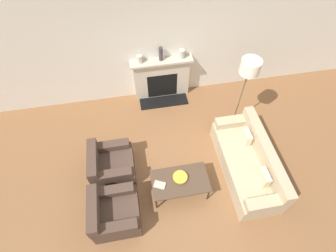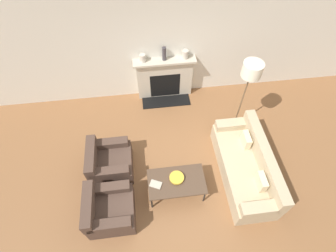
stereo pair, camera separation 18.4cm
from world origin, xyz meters
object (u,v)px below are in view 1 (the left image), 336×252
(fireplace, at_px, (162,79))
(mantel_vase_center_right, at_px, (182,54))
(armchair_near, at_px, (113,213))
(floor_lamp, at_px, (249,71))
(bowl, at_px, (180,177))
(mantel_vase_left, at_px, (140,59))
(book, at_px, (160,185))
(couch, at_px, (248,163))
(armchair_far, at_px, (111,165))
(mantel_vase_center_left, at_px, (161,54))
(coffee_table, at_px, (180,181))

(fireplace, relative_size, mantel_vase_center_right, 7.10)
(armchair_near, xyz_separation_m, floor_lamp, (2.91, 1.77, 1.39))
(fireplace, bearing_deg, bowl, -91.79)
(floor_lamp, bearing_deg, mantel_vase_left, 147.28)
(fireplace, height_order, book, fireplace)
(armchair_near, xyz_separation_m, mantel_vase_center_right, (1.88, 3.06, 0.96))
(mantel_vase_left, bearing_deg, floor_lamp, -32.72)
(book, bearing_deg, armchair_near, -136.23)
(floor_lamp, xyz_separation_m, mantel_vase_center_right, (-1.03, 1.29, -0.43))
(book, distance_m, mantel_vase_center_right, 3.02)
(bowl, height_order, mantel_vase_left, mantel_vase_left)
(couch, height_order, book, couch)
(armchair_near, height_order, armchair_far, same)
(fireplace, xyz_separation_m, mantel_vase_center_right, (0.48, 0.01, 0.68))
(mantel_vase_center_left, bearing_deg, fireplace, -78.97)
(couch, xyz_separation_m, bowl, (-1.46, -0.15, 0.16))
(couch, bearing_deg, mantel_vase_center_right, -160.48)
(armchair_far, bearing_deg, fireplace, -34.44)
(mantel_vase_center_right, bearing_deg, armchair_far, -132.43)
(coffee_table, height_order, mantel_vase_left, mantel_vase_left)
(book, distance_m, mantel_vase_left, 2.85)
(fireplace, height_order, floor_lamp, floor_lamp)
(book, bearing_deg, fireplace, 104.64)
(bowl, height_order, mantel_vase_center_right, mantel_vase_center_right)
(armchair_far, bearing_deg, floor_lamp, -75.14)
(armchair_far, distance_m, coffee_table, 1.48)
(armchair_far, distance_m, floor_lamp, 3.32)
(fireplace, xyz_separation_m, mantel_vase_left, (-0.49, 0.01, 0.67))
(mantel_vase_left, distance_m, mantel_vase_center_left, 0.50)
(couch, xyz_separation_m, book, (-1.87, -0.22, 0.14))
(floor_lamp, distance_m, mantel_vase_center_left, 2.02)
(mantel_vase_center_left, relative_size, mantel_vase_center_right, 1.61)
(mantel_vase_center_right, bearing_deg, mantel_vase_left, 180.00)
(armchair_far, relative_size, mantel_vase_left, 4.57)
(mantel_vase_center_left, bearing_deg, armchair_far, -124.20)
(couch, bearing_deg, fireplace, -151.29)
(armchair_near, bearing_deg, couch, -79.12)
(fireplace, distance_m, mantel_vase_center_left, 0.75)
(couch, height_order, coffee_table, couch)
(mantel_vase_center_left, bearing_deg, mantel_vase_center_right, 0.00)
(bowl, height_order, mantel_vase_center_left, mantel_vase_center_left)
(mantel_vase_center_right, bearing_deg, floor_lamp, -51.36)
(coffee_table, bearing_deg, couch, 7.75)
(armchair_far, height_order, book, armchair_far)
(fireplace, height_order, bowl, fireplace)
(armchair_near, relative_size, bowl, 3.05)
(bowl, xyz_separation_m, floor_lamp, (1.59, 1.39, 1.19))
(couch, height_order, mantel_vase_center_right, mantel_vase_center_right)
(coffee_table, bearing_deg, fireplace, 88.05)
(bowl, height_order, floor_lamp, floor_lamp)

